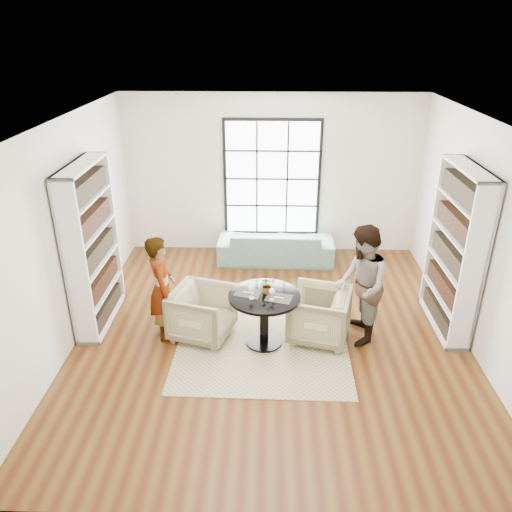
{
  "coord_description": "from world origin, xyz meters",
  "views": [
    {
      "loc": [
        -0.05,
        -6.1,
        4.09
      ],
      "look_at": [
        -0.23,
        0.4,
        1.04
      ],
      "focal_mm": 35.0,
      "sensor_mm": 36.0,
      "label": 1
    }
  ],
  "objects_px": {
    "flower_centerpiece": "(267,285)",
    "wine_glass_left": "(252,289)",
    "person_right": "(361,286)",
    "person_left": "(162,288)",
    "wine_glass_right": "(272,292)",
    "armchair_right": "(319,315)",
    "sofa": "(276,245)",
    "pedestal_table": "(264,309)",
    "armchair_left": "(203,313)"
  },
  "relations": [
    {
      "from": "armchair_left",
      "to": "wine_glass_left",
      "type": "bearing_deg",
      "value": -94.38
    },
    {
      "from": "pedestal_table",
      "to": "flower_centerpiece",
      "type": "xyz_separation_m",
      "value": [
        0.04,
        0.07,
        0.33
      ]
    },
    {
      "from": "wine_glass_right",
      "to": "person_left",
      "type": "bearing_deg",
      "value": 168.58
    },
    {
      "from": "sofa",
      "to": "flower_centerpiece",
      "type": "relative_size",
      "value": 9.16
    },
    {
      "from": "armchair_left",
      "to": "wine_glass_right",
      "type": "height_order",
      "value": "wine_glass_right"
    },
    {
      "from": "person_right",
      "to": "wine_glass_right",
      "type": "distance_m",
      "value": 1.25
    },
    {
      "from": "person_left",
      "to": "wine_glass_right",
      "type": "bearing_deg",
      "value": -115.5
    },
    {
      "from": "sofa",
      "to": "armchair_left",
      "type": "height_order",
      "value": "armchair_left"
    },
    {
      "from": "pedestal_table",
      "to": "armchair_left",
      "type": "distance_m",
      "value": 0.91
    },
    {
      "from": "person_right",
      "to": "flower_centerpiece",
      "type": "bearing_deg",
      "value": -85.49
    },
    {
      "from": "person_left",
      "to": "wine_glass_right",
      "type": "xyz_separation_m",
      "value": [
        1.52,
        -0.31,
        0.13
      ]
    },
    {
      "from": "armchair_right",
      "to": "wine_glass_left",
      "type": "bearing_deg",
      "value": -59.57
    },
    {
      "from": "pedestal_table",
      "to": "armchair_left",
      "type": "xyz_separation_m",
      "value": [
        -0.87,
        0.18,
        -0.19
      ]
    },
    {
      "from": "armchair_left",
      "to": "wine_glass_left",
      "type": "relative_size",
      "value": 4.13
    },
    {
      "from": "person_left",
      "to": "wine_glass_left",
      "type": "distance_m",
      "value": 1.29
    },
    {
      "from": "person_right",
      "to": "person_left",
      "type": "bearing_deg",
      "value": -90.07
    },
    {
      "from": "wine_glass_left",
      "to": "wine_glass_right",
      "type": "bearing_deg",
      "value": -8.03
    },
    {
      "from": "armchair_left",
      "to": "flower_centerpiece",
      "type": "xyz_separation_m",
      "value": [
        0.91,
        -0.11,
        0.52
      ]
    },
    {
      "from": "wine_glass_left",
      "to": "wine_glass_right",
      "type": "relative_size",
      "value": 1.16
    },
    {
      "from": "sofa",
      "to": "wine_glass_right",
      "type": "relative_size",
      "value": 12.53
    },
    {
      "from": "pedestal_table",
      "to": "flower_centerpiece",
      "type": "distance_m",
      "value": 0.34
    },
    {
      "from": "pedestal_table",
      "to": "sofa",
      "type": "bearing_deg",
      "value": 86.2
    },
    {
      "from": "person_left",
      "to": "wine_glass_left",
      "type": "relative_size",
      "value": 7.77
    },
    {
      "from": "person_right",
      "to": "wine_glass_left",
      "type": "height_order",
      "value": "person_right"
    },
    {
      "from": "armchair_left",
      "to": "person_right",
      "type": "bearing_deg",
      "value": -73.77
    },
    {
      "from": "armchair_right",
      "to": "wine_glass_left",
      "type": "height_order",
      "value": "wine_glass_left"
    },
    {
      "from": "person_left",
      "to": "armchair_left",
      "type": "bearing_deg",
      "value": -104.08
    },
    {
      "from": "armchair_left",
      "to": "flower_centerpiece",
      "type": "relative_size",
      "value": 3.5
    },
    {
      "from": "pedestal_table",
      "to": "person_right",
      "type": "height_order",
      "value": "person_right"
    },
    {
      "from": "armchair_right",
      "to": "sofa",
      "type": "bearing_deg",
      "value": -152.04
    },
    {
      "from": "pedestal_table",
      "to": "sofa",
      "type": "xyz_separation_m",
      "value": [
        0.18,
        2.72,
        -0.25
      ]
    },
    {
      "from": "wine_glass_left",
      "to": "person_right",
      "type": "bearing_deg",
      "value": 9.81
    },
    {
      "from": "pedestal_table",
      "to": "armchair_right",
      "type": "relative_size",
      "value": 1.19
    },
    {
      "from": "armchair_left",
      "to": "wine_glass_right",
      "type": "relative_size",
      "value": 4.78
    },
    {
      "from": "armchair_left",
      "to": "armchair_right",
      "type": "relative_size",
      "value": 0.99
    },
    {
      "from": "sofa",
      "to": "armchair_right",
      "type": "distance_m",
      "value": 2.62
    },
    {
      "from": "sofa",
      "to": "person_left",
      "type": "height_order",
      "value": "person_left"
    },
    {
      "from": "wine_glass_right",
      "to": "pedestal_table",
      "type": "bearing_deg",
      "value": 127.28
    },
    {
      "from": "armchair_right",
      "to": "wine_glass_left",
      "type": "relative_size",
      "value": 4.17
    },
    {
      "from": "armchair_right",
      "to": "armchair_left",
      "type": "bearing_deg",
      "value": -75.39
    },
    {
      "from": "pedestal_table",
      "to": "person_right",
      "type": "bearing_deg",
      "value": 7.18
    },
    {
      "from": "sofa",
      "to": "wine_glass_left",
      "type": "bearing_deg",
      "value": 84.15
    },
    {
      "from": "person_right",
      "to": "armchair_right",
      "type": "bearing_deg",
      "value": -89.79
    },
    {
      "from": "person_right",
      "to": "wine_glass_right",
      "type": "xyz_separation_m",
      "value": [
        -1.22,
        -0.29,
        0.05
      ]
    },
    {
      "from": "sofa",
      "to": "armchair_right",
      "type": "height_order",
      "value": "armchair_right"
    },
    {
      "from": "pedestal_table",
      "to": "sofa",
      "type": "height_order",
      "value": "pedestal_table"
    },
    {
      "from": "flower_centerpiece",
      "to": "wine_glass_left",
      "type": "bearing_deg",
      "value": -142.22
    },
    {
      "from": "pedestal_table",
      "to": "person_right",
      "type": "xyz_separation_m",
      "value": [
        1.32,
        0.17,
        0.29
      ]
    },
    {
      "from": "armchair_right",
      "to": "flower_centerpiece",
      "type": "bearing_deg",
      "value": -67.4
    },
    {
      "from": "sofa",
      "to": "person_left",
      "type": "relative_size",
      "value": 1.39
    }
  ]
}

